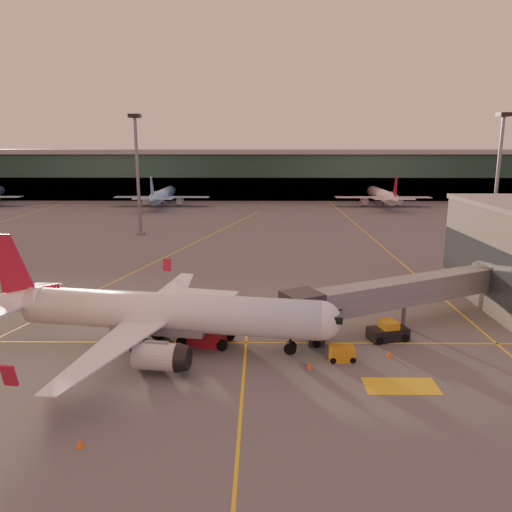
{
  "coord_description": "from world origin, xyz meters",
  "views": [
    {
      "loc": [
        6.48,
        -41.72,
        19.42
      ],
      "look_at": [
        5.82,
        22.43,
        5.0
      ],
      "focal_mm": 35.0,
      "sensor_mm": 36.0,
      "label": 1
    }
  ],
  "objects_px": {
    "catering_truck": "(203,315)",
    "gpu_cart": "(342,354)",
    "main_airplane": "(158,313)",
    "pushback_tug": "(388,332)"
  },
  "relations": [
    {
      "from": "main_airplane",
      "to": "catering_truck",
      "type": "height_order",
      "value": "main_airplane"
    },
    {
      "from": "main_airplane",
      "to": "gpu_cart",
      "type": "relative_size",
      "value": 14.83
    },
    {
      "from": "pushback_tug",
      "to": "gpu_cart",
      "type": "bearing_deg",
      "value": -152.63
    },
    {
      "from": "catering_truck",
      "to": "main_airplane",
      "type": "bearing_deg",
      "value": -151.81
    },
    {
      "from": "main_airplane",
      "to": "pushback_tug",
      "type": "distance_m",
      "value": 23.09
    },
    {
      "from": "catering_truck",
      "to": "gpu_cart",
      "type": "xyz_separation_m",
      "value": [
        13.12,
        -4.05,
        -2.28
      ]
    },
    {
      "from": "main_airplane",
      "to": "pushback_tug",
      "type": "xyz_separation_m",
      "value": [
        22.82,
        2.18,
        -2.69
      ]
    },
    {
      "from": "main_airplane",
      "to": "gpu_cart",
      "type": "xyz_separation_m",
      "value": [
        17.33,
        -2.89,
        -2.84
      ]
    },
    {
      "from": "gpu_cart",
      "to": "pushback_tug",
      "type": "relative_size",
      "value": 0.56
    },
    {
      "from": "gpu_cart",
      "to": "catering_truck",
      "type": "bearing_deg",
      "value": 159.4
    }
  ]
}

